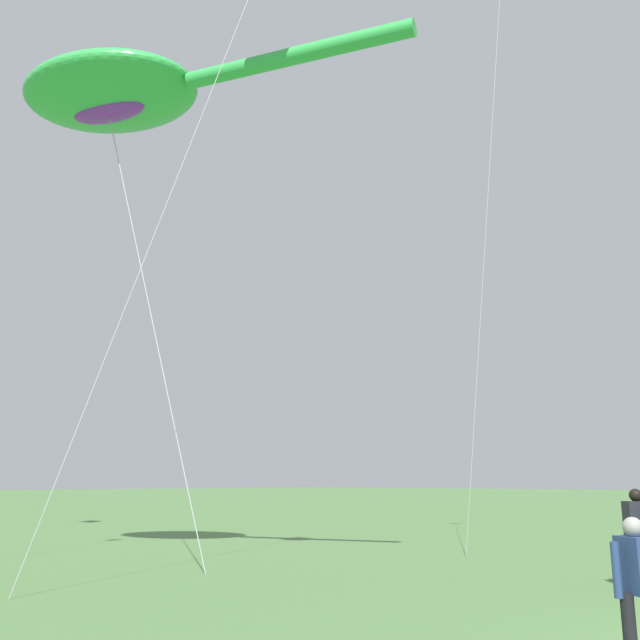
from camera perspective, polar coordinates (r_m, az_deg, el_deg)
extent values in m
ellipsoid|color=green|center=(19.04, -16.42, 16.92)|extent=(4.72, 5.43, 1.07)
cylinder|color=green|center=(16.67, -2.02, 20.34)|extent=(2.26, 5.17, 0.38)
ellipsoid|color=purple|center=(18.81, -16.51, 15.64)|extent=(1.45, 2.15, 0.38)
cylinder|color=#B2B2B7|center=(16.13, -13.27, 0.00)|extent=(1.25, 2.85, 10.53)
cylinder|color=slate|center=(14.02, 23.98, -17.28)|extent=(0.15, 0.15, 0.87)
cube|color=#23232D|center=(13.83, 24.06, -14.36)|extent=(0.49, 0.46, 0.61)
sphere|color=black|center=(13.82, 23.90, -12.68)|extent=(0.22, 0.22, 0.22)
cylinder|color=#23232D|center=(14.05, 23.51, -14.53)|extent=(0.10, 0.10, 0.59)
cylinder|color=black|center=(7.91, 23.52, -22.10)|extent=(0.13, 0.13, 0.76)
cube|color=navy|center=(7.90, 23.95, -17.47)|extent=(0.39, 0.43, 0.53)
sphere|color=#9E9993|center=(7.87, 23.71, -14.91)|extent=(0.19, 0.19, 0.19)
cylinder|color=navy|center=(7.78, 22.61, -17.95)|extent=(0.08, 0.08, 0.52)
cylinder|color=#B2B2B7|center=(13.57, -13.03, 6.82)|extent=(3.42, 1.85, 12.54)
cylinder|color=#B2B2B7|center=(19.01, 13.36, 11.34)|extent=(0.67, 2.75, 18.89)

